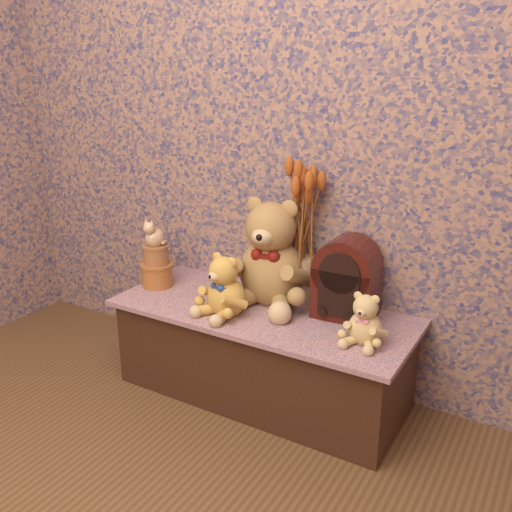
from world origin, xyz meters
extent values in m
cube|color=navy|center=(0.00, 1.50, 1.30)|extent=(3.00, 0.10, 2.60)
cube|color=navy|center=(0.00, 1.25, 0.19)|extent=(1.21, 0.51, 0.38)
cylinder|color=tan|center=(0.10, 1.42, 0.48)|extent=(0.12, 0.12, 0.19)
cylinder|color=gold|center=(-0.53, 1.24, 0.43)|extent=(0.18, 0.18, 0.10)
cylinder|color=tan|center=(-0.53, 1.24, 0.52)|extent=(0.12, 0.12, 0.09)
camera|label=1|loc=(1.03, -0.53, 1.31)|focal=39.59mm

